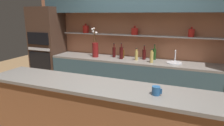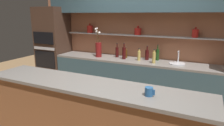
% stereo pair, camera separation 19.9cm
% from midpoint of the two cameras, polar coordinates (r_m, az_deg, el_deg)
% --- Properties ---
extents(back_wall_unit, '(5.20, 0.44, 2.60)m').
position_cam_midpoint_polar(back_wall_unit, '(4.36, 10.13, 9.65)').
color(back_wall_unit, '#A86647').
rests_on(back_wall_unit, ground_plane).
extents(back_counter_unit, '(3.58, 0.62, 0.92)m').
position_cam_midpoint_polar(back_counter_unit, '(4.33, 7.43, -5.05)').
color(back_counter_unit, '#334C56').
rests_on(back_counter_unit, ground_plane).
extents(island_counter, '(2.94, 0.61, 1.02)m').
position_cam_midpoint_polar(island_counter, '(2.68, -4.30, -16.14)').
color(island_counter, brown).
rests_on(island_counter, ground_plane).
extents(oven_tower, '(0.71, 0.64, 2.02)m').
position_cam_midpoint_polar(oven_tower, '(5.26, -15.38, 4.09)').
color(oven_tower, '#3D281E').
rests_on(oven_tower, ground_plane).
extents(flower_vase, '(0.17, 0.14, 0.65)m').
position_cam_midpoint_polar(flower_vase, '(4.44, -2.61, 4.20)').
color(flower_vase, maroon).
rests_on(flower_vase, back_counter_unit).
extents(sink_fixture, '(0.29, 0.29, 0.25)m').
position_cam_midpoint_polar(sink_fixture, '(4.03, 19.48, 0.01)').
color(sink_fixture, '#B7B7BC').
rests_on(sink_fixture, back_counter_unit).
extents(bottle_spirit_0, '(0.07, 0.07, 0.27)m').
position_cam_midpoint_polar(bottle_spirit_0, '(3.97, 13.30, 1.57)').
color(bottle_spirit_0, tan).
rests_on(bottle_spirit_0, back_counter_unit).
extents(bottle_spirit_1, '(0.06, 0.06, 0.25)m').
position_cam_midpoint_polar(bottle_spirit_1, '(4.15, 9.10, 2.14)').
color(bottle_spirit_1, tan).
rests_on(bottle_spirit_1, back_counter_unit).
extents(bottle_wine_2, '(0.07, 0.07, 0.32)m').
position_cam_midpoint_polar(bottle_wine_2, '(4.24, 14.16, 2.40)').
color(bottle_wine_2, '#193814').
rests_on(bottle_wine_2, back_counter_unit).
extents(bottle_wine_3, '(0.08, 0.08, 0.34)m').
position_cam_midpoint_polar(bottle_wine_3, '(4.23, 4.80, 2.86)').
color(bottle_wine_3, '#380C0C').
rests_on(bottle_wine_3, back_counter_unit).
extents(bottle_spirit_4, '(0.07, 0.07, 0.23)m').
position_cam_midpoint_polar(bottle_spirit_4, '(4.36, 5.24, 2.68)').
color(bottle_spirit_4, '#4C2D0C').
rests_on(bottle_spirit_4, back_counter_unit).
extents(bottle_wine_5, '(0.07, 0.07, 0.31)m').
position_cam_midpoint_polar(bottle_wine_5, '(4.41, 2.75, 3.16)').
color(bottle_wine_5, '#380C0C').
rests_on(bottle_wine_5, back_counter_unit).
extents(bottle_wine_6, '(0.08, 0.08, 0.30)m').
position_cam_midpoint_polar(bottle_wine_6, '(4.23, 11.30, 2.34)').
color(bottle_wine_6, '#380C0C').
rests_on(bottle_wine_6, back_counter_unit).
extents(coffee_mug, '(0.11, 0.09, 0.09)m').
position_cam_midpoint_polar(coffee_mug, '(2.14, 13.18, -7.99)').
color(coffee_mug, '#235184').
rests_on(coffee_mug, island_counter).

